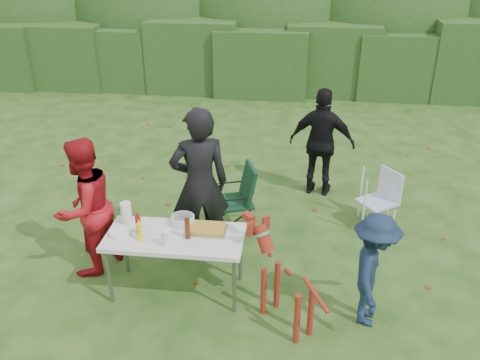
# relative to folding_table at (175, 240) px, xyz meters

# --- Properties ---
(ground) EXTENTS (80.00, 80.00, 0.00)m
(ground) POSITION_rel_folding_table_xyz_m (0.33, 0.00, -0.69)
(ground) COLOR #1E4211
(hedge_row) EXTENTS (22.00, 1.40, 1.70)m
(hedge_row) POSITION_rel_folding_table_xyz_m (0.33, 8.00, 0.16)
(hedge_row) COLOR #23471C
(hedge_row) RESTS_ON ground
(shrub_backdrop) EXTENTS (20.00, 2.60, 3.20)m
(shrub_backdrop) POSITION_rel_folding_table_xyz_m (0.33, 9.60, 0.91)
(shrub_backdrop) COLOR #3D6628
(shrub_backdrop) RESTS_ON ground
(folding_table) EXTENTS (1.50, 0.70, 0.74)m
(folding_table) POSITION_rel_folding_table_xyz_m (0.00, 0.00, 0.00)
(folding_table) COLOR silver
(folding_table) RESTS_ON ground
(person_cook) EXTENTS (0.82, 0.67, 1.93)m
(person_cook) POSITION_rel_folding_table_xyz_m (0.13, 0.79, 0.28)
(person_cook) COLOR black
(person_cook) RESTS_ON ground
(person_red_jacket) EXTENTS (0.90, 1.00, 1.68)m
(person_red_jacket) POSITION_rel_folding_table_xyz_m (-1.12, 0.31, 0.15)
(person_red_jacket) COLOR #A6111B
(person_red_jacket) RESTS_ON ground
(person_black_puffy) EXTENTS (1.04, 0.58, 1.67)m
(person_black_puffy) POSITION_rel_folding_table_xyz_m (1.64, 2.62, 0.15)
(person_black_puffy) COLOR black
(person_black_puffy) RESTS_ON ground
(child) EXTENTS (0.59, 0.88, 1.26)m
(child) POSITION_rel_folding_table_xyz_m (2.09, -0.24, -0.06)
(child) COLOR #13233D
(child) RESTS_ON ground
(dog) EXTENTS (1.02, 1.06, 1.00)m
(dog) POSITION_rel_folding_table_xyz_m (1.24, -0.40, -0.19)
(dog) COLOR maroon
(dog) RESTS_ON ground
(camping_chair) EXTENTS (0.74, 0.74, 0.93)m
(camping_chair) POSITION_rel_folding_table_xyz_m (0.45, 1.40, -0.22)
(camping_chair) COLOR #10351D
(camping_chair) RESTS_ON ground
(lawn_chair) EXTENTS (0.66, 0.66, 0.81)m
(lawn_chair) POSITION_rel_folding_table_xyz_m (2.40, 1.72, -0.28)
(lawn_chair) COLOR #678DE0
(lawn_chair) RESTS_ON ground
(food_tray) EXTENTS (0.45, 0.30, 0.02)m
(food_tray) POSITION_rel_folding_table_xyz_m (0.32, 0.12, 0.06)
(food_tray) COLOR #B7B7BA
(food_tray) RESTS_ON folding_table
(focaccia_bread) EXTENTS (0.40, 0.26, 0.04)m
(focaccia_bread) POSITION_rel_folding_table_xyz_m (0.32, 0.12, 0.09)
(focaccia_bread) COLOR gold
(focaccia_bread) RESTS_ON food_tray
(mustard_bottle) EXTENTS (0.06, 0.06, 0.20)m
(mustard_bottle) POSITION_rel_folding_table_xyz_m (-0.34, -0.13, 0.15)
(mustard_bottle) COLOR yellow
(mustard_bottle) RESTS_ON folding_table
(ketchup_bottle) EXTENTS (0.06, 0.06, 0.22)m
(ketchup_bottle) POSITION_rel_folding_table_xyz_m (-0.39, -0.01, 0.16)
(ketchup_bottle) COLOR #9B1310
(ketchup_bottle) RESTS_ON folding_table
(beer_bottle) EXTENTS (0.06, 0.06, 0.24)m
(beer_bottle) POSITION_rel_folding_table_xyz_m (0.15, -0.03, 0.17)
(beer_bottle) COLOR #47230F
(beer_bottle) RESTS_ON folding_table
(paper_towel_roll) EXTENTS (0.12, 0.12, 0.26)m
(paper_towel_roll) POSITION_rel_folding_table_xyz_m (-0.59, 0.19, 0.18)
(paper_towel_roll) COLOR white
(paper_towel_roll) RESTS_ON folding_table
(cup_stack) EXTENTS (0.08, 0.08, 0.18)m
(cup_stack) POSITION_rel_folding_table_xyz_m (-0.05, -0.21, 0.14)
(cup_stack) COLOR white
(cup_stack) RESTS_ON folding_table
(pasta_bowl) EXTENTS (0.26, 0.26, 0.10)m
(pasta_bowl) POSITION_rel_folding_table_xyz_m (0.04, 0.24, 0.10)
(pasta_bowl) COLOR silver
(pasta_bowl) RESTS_ON folding_table
(plate_stack) EXTENTS (0.24, 0.24, 0.05)m
(plate_stack) POSITION_rel_folding_table_xyz_m (-0.59, -0.04, 0.08)
(plate_stack) COLOR white
(plate_stack) RESTS_ON folding_table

